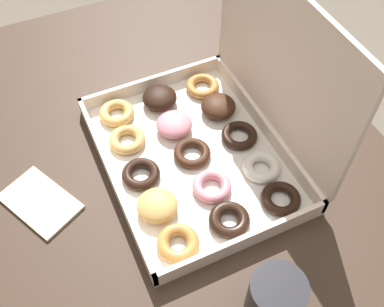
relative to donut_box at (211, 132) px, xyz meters
name	(u,v)px	position (x,y,z in m)	size (l,w,h in m)	color
ground_plane	(174,294)	(-0.05, -0.08, -0.83)	(8.00, 8.00, 0.00)	#6B6054
dining_table	(164,184)	(-0.05, -0.08, -0.18)	(0.97, 0.79, 0.78)	#38281E
donut_box	(211,132)	(0.00, 0.00, 0.00)	(0.39, 0.31, 0.31)	silver
coffee_mug	(275,299)	(0.30, -0.05, -0.01)	(0.08, 0.08, 0.09)	#232328
paper_napkin	(40,202)	(-0.02, -0.31, -0.05)	(0.16, 0.13, 0.01)	beige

